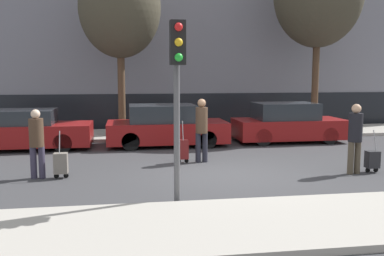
% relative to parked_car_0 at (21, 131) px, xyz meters
% --- Properties ---
extents(ground_plane, '(80.00, 80.00, 0.00)m').
position_rel_parked_car_0_xyz_m(ground_plane, '(5.97, -4.51, -0.63)').
color(ground_plane, '#38383A').
extents(sidewalk_near, '(28.00, 2.50, 0.12)m').
position_rel_parked_car_0_xyz_m(sidewalk_near, '(5.97, -8.26, -0.57)').
color(sidewalk_near, '#A39E93').
rests_on(sidewalk_near, ground_plane).
extents(sidewalk_far, '(28.00, 3.00, 0.12)m').
position_rel_parked_car_0_xyz_m(sidewalk_far, '(5.97, 2.49, -0.57)').
color(sidewalk_far, '#A39E93').
rests_on(sidewalk_far, ground_plane).
extents(building_facade, '(28.00, 3.30, 9.47)m').
position_rel_parked_car_0_xyz_m(building_facade, '(5.97, 6.31, 4.09)').
color(building_facade, slate).
rests_on(building_facade, ground_plane).
extents(parked_car_0, '(4.50, 1.75, 1.32)m').
position_rel_parked_car_0_xyz_m(parked_car_0, '(0.00, 0.00, 0.00)').
color(parked_car_0, maroon).
rests_on(parked_car_0, ground_plane).
extents(parked_car_1, '(4.14, 1.89, 1.43)m').
position_rel_parked_car_0_xyz_m(parked_car_1, '(4.83, 0.04, 0.04)').
color(parked_car_1, maroon).
rests_on(parked_car_1, ground_plane).
extents(parked_car_2, '(3.99, 1.74, 1.44)m').
position_rel_parked_car_0_xyz_m(parked_car_2, '(9.36, 0.15, 0.04)').
color(parked_car_2, maroon).
rests_on(parked_car_2, ground_plane).
extents(pedestrian_left, '(0.35, 0.34, 1.67)m').
position_rel_parked_car_0_xyz_m(pedestrian_left, '(1.34, -4.25, 0.32)').
color(pedestrian_left, '#383347').
rests_on(pedestrian_left, ground_plane).
extents(trolley_left, '(0.34, 0.29, 1.16)m').
position_rel_parked_car_0_xyz_m(trolley_left, '(1.88, -4.33, -0.26)').
color(trolley_left, slate).
rests_on(trolley_left, ground_plane).
extents(pedestrian_center, '(0.35, 0.34, 1.81)m').
position_rel_parked_car_0_xyz_m(pedestrian_center, '(5.56, -2.99, 0.40)').
color(pedestrian_center, '#23232D').
rests_on(pedestrian_center, ground_plane).
extents(trolley_center, '(0.34, 0.29, 1.19)m').
position_rel_parked_car_0_xyz_m(trolley_center, '(5.01, -3.02, -0.24)').
color(trolley_center, maroon).
rests_on(trolley_center, ground_plane).
extents(pedestrian_right, '(0.35, 0.34, 1.76)m').
position_rel_parked_car_0_xyz_m(pedestrian_right, '(9.10, -4.99, 0.38)').
color(pedestrian_right, '#4C4233').
rests_on(pedestrian_right, ground_plane).
extents(trolley_right, '(0.34, 0.29, 1.09)m').
position_rel_parked_car_0_xyz_m(trolley_right, '(9.64, -4.92, -0.29)').
color(trolley_right, '#262628').
rests_on(trolley_right, ground_plane).
extents(traffic_light, '(0.28, 0.47, 3.46)m').
position_rel_parked_car_0_xyz_m(traffic_light, '(4.40, -6.87, 1.85)').
color(traffic_light, '#515154').
rests_on(traffic_light, ground_plane).
extents(parked_bicycle, '(1.77, 0.06, 0.96)m').
position_rel_parked_car_0_xyz_m(parked_bicycle, '(9.90, 2.30, -0.14)').
color(parked_bicycle, black).
rests_on(parked_bicycle, sidewalk_far).
extents(bare_tree_down_street, '(3.10, 3.10, 6.77)m').
position_rel_parked_car_0_xyz_m(bare_tree_down_street, '(3.31, 2.07, 4.34)').
color(bare_tree_down_street, '#4C3826').
rests_on(bare_tree_down_street, sidewalk_far).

